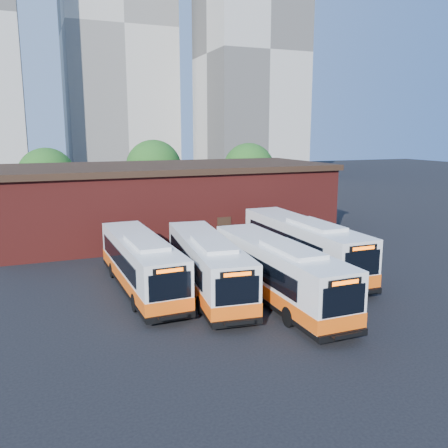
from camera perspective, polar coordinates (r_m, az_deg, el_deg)
name	(u,v)px	position (r m, az deg, el deg)	size (l,w,h in m)	color
ground	(269,308)	(25.89, 5.41, -9.99)	(220.00, 220.00, 0.00)	black
bus_west	(141,265)	(28.51, -9.94, -4.94)	(2.87, 12.23, 3.31)	white
bus_midwest	(207,267)	(27.75, -2.02, -5.19)	(3.77, 12.43, 3.34)	white
bus_mideast	(278,274)	(26.45, 6.50, -5.99)	(2.68, 12.60, 3.42)	white
bus_east	(302,247)	(32.33, 9.42, -2.77)	(2.84, 13.24, 3.60)	white
transit_worker	(335,297)	(25.62, 13.22, -8.53)	(0.60, 0.39, 1.64)	black
depot_building	(169,199)	(43.34, -6.65, 3.00)	(28.60, 12.60, 6.40)	maroon
tree_west	(47,176)	(53.66, -20.54, 5.40)	(6.00, 6.00, 7.65)	#382314
tree_mid	(154,168)	(57.14, -8.45, 6.72)	(6.56, 6.56, 8.36)	#382314
tree_east	(249,169)	(57.91, 2.98, 6.63)	(6.24, 6.24, 7.96)	#382314
tower_center	(116,31)	(110.99, -12.87, 21.73)	(22.00, 20.00, 61.20)	#B9B4A8
tower_right	(250,54)	(99.60, 3.09, 19.73)	(18.00, 18.00, 49.20)	#BAB6AA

